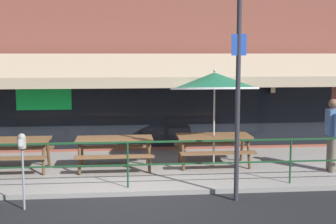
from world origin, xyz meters
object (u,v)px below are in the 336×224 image
(parking_meter_near, at_px, (22,148))
(pedestrian_walking, at_px, (332,131))
(picnic_table_left, at_px, (11,146))
(patio_umbrella_right, at_px, (215,81))
(picnic_table_right, at_px, (214,141))
(picnic_table_centre, at_px, (115,145))
(street_sign_pole, at_px, (238,91))

(parking_meter_near, bearing_deg, pedestrian_walking, 15.00)
(picnic_table_left, bearing_deg, patio_umbrella_right, 0.91)
(picnic_table_right, distance_m, patio_umbrella_right, 1.47)
(picnic_table_centre, xyz_separation_m, parking_meter_near, (-1.62, -2.44, 0.44))
(picnic_table_right, height_order, parking_meter_near, parking_meter_near)
(picnic_table_right, bearing_deg, parking_meter_near, -147.12)
(patio_umbrella_right, relative_size, street_sign_pole, 0.57)
(picnic_table_left, xyz_separation_m, picnic_table_centre, (2.42, -0.06, 0.00))
(picnic_table_centre, distance_m, parking_meter_near, 2.97)
(picnic_table_left, distance_m, parking_meter_near, 2.67)
(picnic_table_centre, height_order, parking_meter_near, parking_meter_near)
(street_sign_pole, bearing_deg, pedestrian_walking, 31.53)
(patio_umbrella_right, bearing_deg, picnic_table_left, -179.09)
(patio_umbrella_right, relative_size, pedestrian_walking, 1.40)
(pedestrian_walking, distance_m, parking_meter_near, 6.91)
(picnic_table_right, height_order, patio_umbrella_right, patio_umbrella_right)
(picnic_table_left, distance_m, street_sign_pole, 5.54)
(picnic_table_left, relative_size, patio_umbrella_right, 0.75)
(picnic_table_centre, distance_m, patio_umbrella_right, 2.83)
(picnic_table_centre, distance_m, pedestrian_walking, 5.11)
(parking_meter_near, relative_size, street_sign_pole, 0.34)
(picnic_table_left, distance_m, picnic_table_right, 4.83)
(pedestrian_walking, xyz_separation_m, parking_meter_near, (-6.67, -1.79, 0.09))
(picnic_table_centre, height_order, patio_umbrella_right, patio_umbrella_right)
(picnic_table_centre, relative_size, patio_umbrella_right, 0.75)
(patio_umbrella_right, distance_m, parking_meter_near, 4.90)
(patio_umbrella_right, bearing_deg, street_sign_pole, -90.75)
(picnic_table_left, bearing_deg, parking_meter_near, -72.45)
(picnic_table_centre, relative_size, picnic_table_right, 1.00)
(parking_meter_near, bearing_deg, picnic_table_right, 32.88)
(pedestrian_walking, bearing_deg, picnic_table_left, 174.48)
(picnic_table_right, relative_size, street_sign_pole, 0.43)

